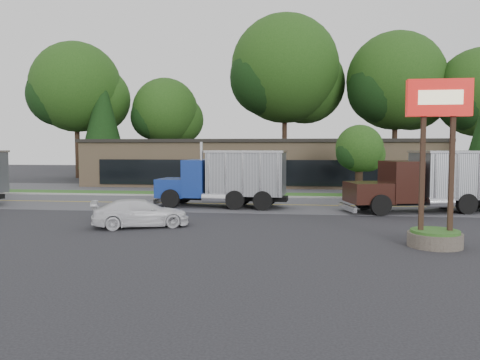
{
  "coord_description": "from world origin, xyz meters",
  "views": [
    {
      "loc": [
        5.61,
        -19.84,
        3.56
      ],
      "look_at": [
        2.48,
        5.15,
        1.8
      ],
      "focal_mm": 35.0,
      "sensor_mm": 36.0,
      "label": 1
    }
  ],
  "objects_px": {
    "bilo_sign": "(436,191)",
    "dump_truck_maroon": "(443,179)",
    "dump_truck_blue": "(229,177)",
    "rally_car": "(141,213)"
  },
  "relations": [
    {
      "from": "bilo_sign",
      "to": "dump_truck_maroon",
      "type": "height_order",
      "value": "bilo_sign"
    },
    {
      "from": "dump_truck_blue",
      "to": "rally_car",
      "type": "bearing_deg",
      "value": 72.17
    },
    {
      "from": "dump_truck_blue",
      "to": "dump_truck_maroon",
      "type": "xyz_separation_m",
      "value": [
        12.0,
        -0.5,
        0.01
      ]
    },
    {
      "from": "dump_truck_maroon",
      "to": "dump_truck_blue",
      "type": "bearing_deg",
      "value": -15.82
    },
    {
      "from": "dump_truck_blue",
      "to": "rally_car",
      "type": "height_order",
      "value": "dump_truck_blue"
    },
    {
      "from": "dump_truck_blue",
      "to": "rally_car",
      "type": "xyz_separation_m",
      "value": [
        -2.93,
        -7.3,
        -1.18
      ]
    },
    {
      "from": "rally_car",
      "to": "dump_truck_blue",
      "type": "bearing_deg",
      "value": -44.03
    },
    {
      "from": "bilo_sign",
      "to": "dump_truck_blue",
      "type": "bearing_deg",
      "value": 131.73
    },
    {
      "from": "bilo_sign",
      "to": "rally_car",
      "type": "relative_size",
      "value": 1.39
    },
    {
      "from": "bilo_sign",
      "to": "dump_truck_maroon",
      "type": "relative_size",
      "value": 0.61
    }
  ]
}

